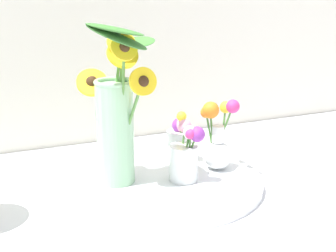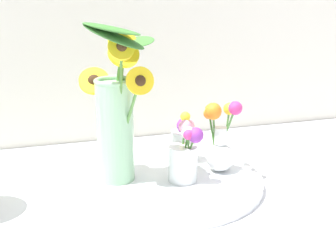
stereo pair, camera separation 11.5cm
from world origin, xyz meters
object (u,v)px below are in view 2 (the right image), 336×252
at_px(vase_small_center, 185,156).
at_px(vase_bulb_right, 220,142).
at_px(serving_tray, 168,181).
at_px(mason_jar_sunflowers, 116,113).
at_px(vase_small_back, 184,139).

xyz_separation_m(vase_small_center, vase_bulb_right, (0.11, 0.04, 0.01)).
xyz_separation_m(serving_tray, vase_bulb_right, (0.14, 0.00, 0.09)).
bearing_deg(mason_jar_sunflowers, vase_bulb_right, -4.44).
bearing_deg(vase_bulb_right, serving_tray, -178.58).
bearing_deg(vase_small_center, vase_bulb_right, 19.02).
distance_m(serving_tray, vase_small_back, 0.14).
bearing_deg(vase_bulb_right, mason_jar_sunflowers, 175.56).
relative_size(serving_tray, vase_bulb_right, 2.53).
height_order(mason_jar_sunflowers, vase_small_back, mason_jar_sunflowers).
distance_m(mason_jar_sunflowers, vase_small_back, 0.24).
distance_m(serving_tray, vase_bulb_right, 0.17).
bearing_deg(vase_small_back, serving_tray, -128.10).
bearing_deg(vase_small_back, mason_jar_sunflowers, -159.89).
distance_m(serving_tray, vase_small_center, 0.09).
xyz_separation_m(mason_jar_sunflowers, vase_small_center, (0.16, -0.06, -0.11)).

